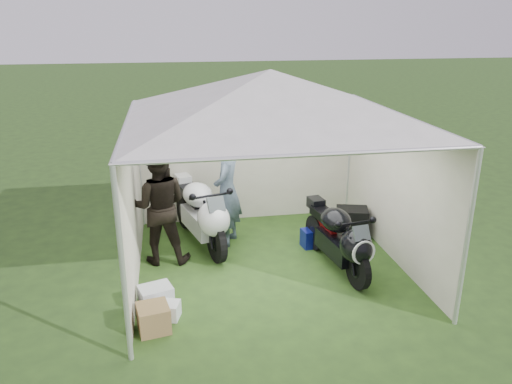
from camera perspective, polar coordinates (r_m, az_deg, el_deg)
ground at (r=7.94m, az=1.47°, el=-8.24°), size 80.00×80.00×0.00m
canopy_tent at (r=7.16m, az=1.59°, el=10.50°), size 5.66×5.66×3.00m
motorcycle_white at (r=8.37m, az=-6.21°, el=-2.31°), size 0.90×2.16×1.09m
motorcycle_black at (r=7.65m, az=9.57°, el=-5.16°), size 0.61×1.96×0.97m
paddock_stand at (r=8.53m, az=6.64°, el=-5.20°), size 0.45×0.32×0.31m
person_dark_jacket at (r=7.82m, az=-11.03°, el=-1.56°), size 0.98×0.81×1.86m
person_blue_jacket at (r=8.33m, az=-3.30°, el=0.14°), size 0.69×0.81×1.89m
equipment_box at (r=8.94m, az=10.89°, el=-3.47°), size 0.62×0.55×0.53m
crate_0 at (r=6.95m, az=-11.37°, el=-11.59°), size 0.50×0.44×0.28m
crate_1 at (r=6.46m, az=-11.63°, el=-13.94°), size 0.44×0.44×0.34m
crate_2 at (r=6.69m, az=-10.04°, el=-13.17°), size 0.35×0.32×0.22m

